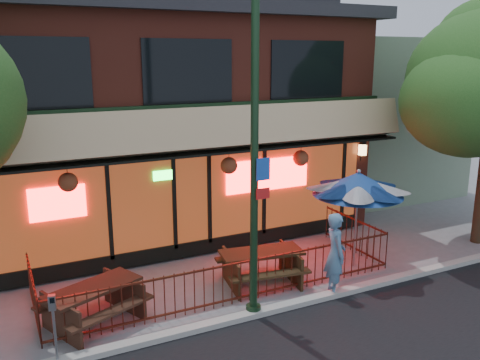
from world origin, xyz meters
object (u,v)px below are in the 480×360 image
at_px(picnic_table_left, 94,299).
at_px(picnic_table_right, 261,262).
at_px(street_light, 254,171).
at_px(pedestrian, 335,254).
at_px(parking_meter_near, 54,318).
at_px(patio_umbrella, 358,184).

relative_size(picnic_table_left, picnic_table_right, 1.09).
distance_m(street_light, picnic_table_left, 4.21).
height_order(picnic_table_left, pedestrian, pedestrian).
xyz_separation_m(pedestrian, parking_meter_near, (-6.14, -0.13, -0.05)).
bearing_deg(picnic_table_right, street_light, -124.99).
bearing_deg(patio_umbrella, street_light, -162.80).
bearing_deg(street_light, patio_umbrella, 17.20).
distance_m(picnic_table_left, parking_meter_near, 1.53).
bearing_deg(picnic_table_right, picnic_table_left, -177.95).
relative_size(picnic_table_right, parking_meter_near, 1.60).
bearing_deg(patio_umbrella, parking_meter_near, -171.13).
bearing_deg(pedestrian, street_light, 107.63).
height_order(picnic_table_right, parking_meter_near, parking_meter_near).
bearing_deg(parking_meter_near, picnic_table_right, 15.18).
bearing_deg(street_light, pedestrian, 1.42).
distance_m(street_light, picnic_table_right, 3.01).
bearing_deg(patio_umbrella, picnic_table_right, 176.97).
bearing_deg(pedestrian, picnic_table_left, 94.91).
xyz_separation_m(picnic_table_right, pedestrian, (1.27, -1.19, 0.42)).
relative_size(street_light, picnic_table_left, 2.96).
xyz_separation_m(picnic_table_right, patio_umbrella, (2.69, -0.14, 1.68)).
bearing_deg(parking_meter_near, patio_umbrella, 8.87).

